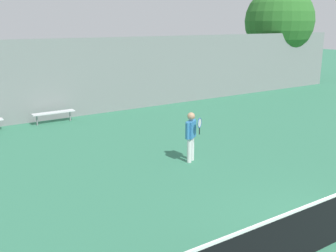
# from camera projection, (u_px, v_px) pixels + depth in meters

# --- Properties ---
(tennis_player) EXTENTS (0.56, 0.53, 1.58)m
(tennis_player) POSITION_uv_depth(u_px,v_px,m) (191.00, 133.00, 12.17)
(tennis_player) COLOR silver
(tennis_player) RESTS_ON ground_plane
(bench_adjacent_court) EXTENTS (1.82, 0.40, 0.48)m
(bench_adjacent_court) POSITION_uv_depth(u_px,v_px,m) (54.00, 113.00, 17.01)
(bench_adjacent_court) COLOR silver
(bench_adjacent_court) RESTS_ON ground_plane
(back_fence) EXTENTS (34.71, 0.06, 3.57)m
(back_fence) POSITION_uv_depth(u_px,v_px,m) (88.00, 77.00, 18.19)
(back_fence) COLOR gray
(back_fence) RESTS_ON ground_plane
(tree_green_tall) EXTENTS (4.63, 4.63, 6.63)m
(tree_green_tall) POSITION_uv_depth(u_px,v_px,m) (279.00, 21.00, 26.55)
(tree_green_tall) COLOR brown
(tree_green_tall) RESTS_ON ground_plane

